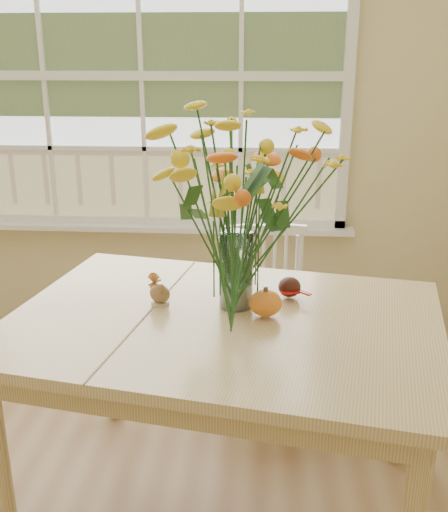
{
  "coord_description": "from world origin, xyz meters",
  "views": [
    {
      "loc": [
        0.69,
        -1.18,
        1.68
      ],
      "look_at": [
        0.56,
        0.74,
        1.02
      ],
      "focal_mm": 42.0,
      "sensor_mm": 36.0,
      "label": 1
    }
  ],
  "objects": [
    {
      "name": "turkey_figurine",
      "position": [
        0.31,
        0.82,
        0.84
      ],
      "size": [
        0.1,
        0.1,
        0.11
      ],
      "rotation": [
        0.0,
        0.0,
        -0.58
      ],
      "color": "#CCB78C",
      "rests_on": "dining_table"
    },
    {
      "name": "dining_table",
      "position": [
        0.56,
        0.72,
        0.71
      ],
      "size": [
        1.66,
        1.32,
        0.8
      ],
      "rotation": [
        0.0,
        0.0,
        -0.18
      ],
      "color": "tan",
      "rests_on": "floor"
    },
    {
      "name": "pumpkin",
      "position": [
        0.7,
        0.74,
        0.84
      ],
      "size": [
        0.12,
        0.12,
        0.09
      ],
      "primitive_type": "ellipsoid",
      "color": "orange",
      "rests_on": "dining_table"
    },
    {
      "name": "window",
      "position": [
        0.0,
        2.21,
        1.53
      ],
      "size": [
        2.42,
        0.12,
        1.74
      ],
      "color": "silver",
      "rests_on": "wall_back"
    },
    {
      "name": "windsor_chair",
      "position": [
        0.7,
        1.51,
        0.49
      ],
      "size": [
        0.44,
        0.42,
        0.87
      ],
      "rotation": [
        0.0,
        0.0,
        0.1
      ],
      "color": "white",
      "rests_on": "floor"
    },
    {
      "name": "flower_vase",
      "position": [
        0.59,
        0.83,
        1.21
      ],
      "size": [
        0.58,
        0.58,
        0.69
      ],
      "color": "white",
      "rests_on": "dining_table"
    },
    {
      "name": "wall_back",
      "position": [
        0.0,
        2.25,
        1.35
      ],
      "size": [
        4.0,
        0.02,
        2.7
      ],
      "primitive_type": "cube",
      "color": "beige",
      "rests_on": "floor"
    },
    {
      "name": "dark_gourd",
      "position": [
        0.79,
        0.92,
        0.84
      ],
      "size": [
        0.13,
        0.1,
        0.08
      ],
      "color": "#38160F",
      "rests_on": "dining_table"
    }
  ]
}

